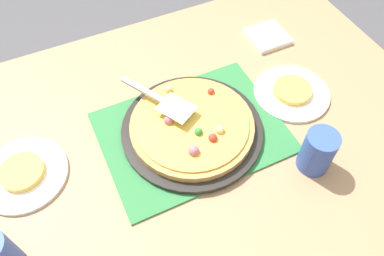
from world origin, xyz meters
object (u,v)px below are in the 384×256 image
Objects in this scene: pizza at (192,125)px; cup_near at (318,151)px; pizza_pan at (192,130)px; plate_far_right at (292,93)px; napkin_stack at (268,37)px; pizza_server at (162,100)px; served_slice_left at (22,172)px; plate_near_left at (24,174)px; served_slice_right at (293,90)px.

cup_near reaches higher than pizza.
plate_far_right is (0.32, -0.00, -0.01)m from pizza_pan.
napkin_stack reaches higher than plate_far_right.
pizza is at bearing 179.76° from plate_far_right.
pizza_pan is 1.72× the size of pizza_server.
plate_far_right is at bearing -4.67° from served_slice_left.
pizza is at bearing -7.91° from plate_near_left.
served_slice_right is at bearing 68.08° from cup_near.
pizza is at bearing -148.49° from napkin_stack.
pizza_server is 0.47m from napkin_stack.
cup_near is 0.49m from napkin_stack.
served_slice_right is 0.38m from pizza_server.
pizza is 3.00× the size of served_slice_left.
plate_near_left is at bearing 157.18° from cup_near.
pizza_server reaches higher than plate_near_left.
pizza_server is (0.39, 0.02, 0.05)m from served_slice_left.
napkin_stack is at bearing 74.27° from served_slice_right.
pizza is 2.75× the size of cup_near.
plate_near_left is 0.85m from napkin_stack.
pizza is 0.44m from plate_near_left.
pizza is 0.44m from served_slice_left.
served_slice_left and served_slice_right have the same top height.
pizza_pan is at bearing -23.30° from pizza.
served_slice_right is (0.76, -0.06, 0.00)m from served_slice_left.
served_slice_left is 0.39m from pizza_server.
served_slice_left is 0.73m from cup_near.
plate_near_left is (-0.44, 0.06, -0.01)m from pizza_pan.
served_slice_left is at bearing -176.45° from pizza_server.
plate_far_right is 1.83× the size of cup_near.
pizza_pan is at bearing 179.77° from served_slice_right.
pizza is 2.75× the size of napkin_stack.
served_slice_left is (-0.76, 0.06, 0.01)m from plate_far_right.
pizza reaches higher than pizza_pan.
cup_near is at bearing -111.92° from served_slice_right.
plate_near_left is 1.83× the size of cup_near.
plate_near_left is at bearing 175.33° from served_slice_right.
plate_near_left is 0.40m from pizza_server.
cup_near reaches higher than served_slice_left.
pizza_server is 1.84× the size of napkin_stack.
plate_far_right is at bearing -13.10° from pizza_server.
plate_near_left is 1.83× the size of napkin_stack.
served_slice_left is (-0.44, 0.06, 0.01)m from pizza_pan.
served_slice_left is at bearing 172.09° from pizza.
cup_near is (-0.09, -0.22, 0.04)m from served_slice_right.
plate_near_left is at bearing 172.09° from pizza.
plate_near_left and plate_far_right have the same top height.
plate_far_right is at bearing -4.67° from plate_near_left.
plate_far_right is 2.00× the size of served_slice_right.
pizza is at bearing 156.70° from pizza_pan.
plate_far_right is 1.83× the size of napkin_stack.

